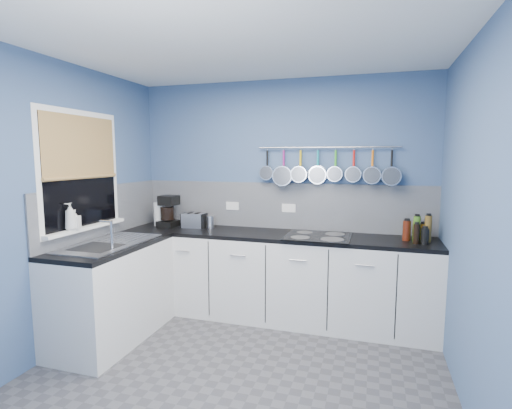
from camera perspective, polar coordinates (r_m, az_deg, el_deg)
The scene contains 44 objects.
floor at distance 3.26m, azimuth -3.30°, elevation -24.28°, with size 3.20×3.00×0.02m, color #47474C.
ceiling at distance 2.90m, azimuth -3.68°, elevation 23.56°, with size 3.20×3.00×0.02m, color white.
wall_back at distance 4.25m, azimuth 3.63°, elevation 1.18°, with size 3.20×0.02×2.50m, color #3F5983.
wall_front at distance 1.53m, azimuth -23.93°, elevation -10.05°, with size 3.20×0.02×2.50m, color #3F5983.
wall_left at distance 3.70m, azimuth -27.57°, elevation -0.50°, with size 0.02×3.00×2.50m, color #3F5983.
wall_right at distance 2.72m, azimuth 30.28°, elevation -3.11°, with size 0.02×3.00×2.50m, color #3F5983.
backsplash_back at distance 4.24m, azimuth 3.55°, elevation -0.19°, with size 3.20×0.02×0.50m, color #999BA3.
backsplash_left at distance 4.14m, azimuth -21.47°, elevation -0.86°, with size 0.02×1.80×0.50m, color #999BA3.
cabinet_run_back at distance 4.13m, azimuth 2.53°, elevation -10.65°, with size 3.20×0.60×0.86m, color silver.
worktop_back at distance 4.01m, azimuth 2.57°, elevation -4.52°, with size 3.20×0.60×0.04m, color black.
cabinet_run_left at distance 3.90m, azimuth -20.37°, elevation -12.17°, with size 0.60×1.20×0.86m, color silver.
worktop_left at distance 3.78m, azimuth -20.67°, elevation -5.70°, with size 0.60×1.20×0.04m, color black.
window_frame at distance 3.87m, azimuth -24.34°, elevation 4.44°, with size 0.01×1.00×1.10m, color white.
window_glass at distance 3.87m, azimuth -24.28°, elevation 4.44°, with size 0.01×0.90×1.00m, color black.
bamboo_blind at distance 3.86m, azimuth -24.36°, elevation 7.78°, with size 0.01×0.90×0.55m, color #A57343.
window_sill at distance 3.90m, azimuth -23.68°, elevation -3.12°, with size 0.10×0.98×0.03m, color white.
sink_unit at distance 3.77m, azimuth -20.68°, elevation -5.34°, with size 0.50×0.95×0.01m, color silver.
mixer_tap at distance 3.51m, azimuth -20.49°, elevation -4.13°, with size 0.12×0.08×0.26m, color silver, non-canonical shape.
socket_left at distance 4.39m, azimuth -3.48°, elevation -0.21°, with size 0.15×0.01×0.09m, color white.
socket_right at distance 4.21m, azimuth 4.83°, elevation -0.53°, with size 0.15×0.01×0.09m, color white.
pot_rail at distance 4.09m, azimuth 10.40°, elevation 8.28°, with size 0.02×0.02×1.45m, color silver.
soap_bottle_a at distance 3.72m, azimuth -25.66°, elevation -1.61°, with size 0.09×0.09×0.24m, color white.
soap_bottle_b at distance 3.76m, azimuth -25.10°, elevation -2.01°, with size 0.08×0.08×0.17m, color white.
paper_towel at distance 4.56m, azimuth -14.06°, elevation -1.37°, with size 0.12×0.12×0.27m, color white.
coffee_maker at distance 4.48m, azimuth -12.81°, elevation -0.95°, with size 0.20×0.22×0.35m, color black, non-canonical shape.
toaster at distance 4.36m, azimuth -9.10°, elevation -2.32°, with size 0.25×0.14×0.16m, color silver.
canister at distance 4.33m, azimuth -6.76°, elevation -2.54°, with size 0.09×0.09×0.13m, color silver.
hob at distance 3.87m, azimuth 9.11°, elevation -4.64°, with size 0.63×0.56×0.01m, color black.
pan_0 at distance 4.20m, azimuth 1.65°, elevation 5.99°, with size 0.16×0.07×0.35m, color silver, non-canonical shape.
pan_1 at distance 4.15m, azimuth 4.07°, elevation 5.56°, with size 0.22×0.10×0.41m, color silver, non-canonical shape.
pan_2 at distance 4.12m, azimuth 6.55°, elevation 5.81°, with size 0.17×0.12×0.36m, color silver, non-canonical shape.
pan_3 at distance 4.09m, azimuth 9.06°, elevation 5.65°, with size 0.19×0.05×0.38m, color silver, non-canonical shape.
pan_4 at distance 4.07m, azimuth 11.61°, elevation 5.79°, with size 0.16×0.10×0.35m, color silver, non-canonical shape.
pan_5 at distance 4.05m, azimuth 14.17°, elevation 5.71°, with size 0.16×0.10×0.35m, color silver, non-canonical shape.
pan_6 at distance 4.05m, azimuth 16.75°, elevation 5.52°, with size 0.18×0.10×0.37m, color silver, non-canonical shape.
pan_7 at distance 4.05m, azimuth 19.32°, elevation 5.35°, with size 0.19×0.13×0.38m, color silver, non-canonical shape.
condiment_0 at distance 4.02m, azimuth 23.41°, elevation -3.68°, with size 0.07×0.07×0.15m, color #8C5914.
condiment_1 at distance 4.00m, azimuth 22.48°, elevation -3.50°, with size 0.06×0.06×0.18m, color olive.
condiment_2 at distance 4.01m, azimuth 21.20°, elevation -3.74°, with size 0.06×0.06×0.13m, color #265919.
condiment_3 at distance 3.91m, azimuth 23.99°, elevation -3.31°, with size 0.06×0.06×0.25m, color brown.
condiment_4 at distance 3.90m, azimuth 22.56°, elevation -3.32°, with size 0.06×0.06×0.24m, color #3F721E.
condiment_5 at distance 3.92m, azimuth 21.29°, elevation -3.59°, with size 0.07×0.07×0.19m, color #4C190C.
condiment_6 at distance 3.82m, azimuth 23.59°, elevation -4.30°, with size 0.07×0.07×0.14m, color black.
condiment_7 at distance 3.79m, azimuth 22.53°, elevation -4.03°, with size 0.05×0.05×0.18m, color black.
Camera 1 is at (0.97, -2.61, 1.68)m, focal length 27.18 mm.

